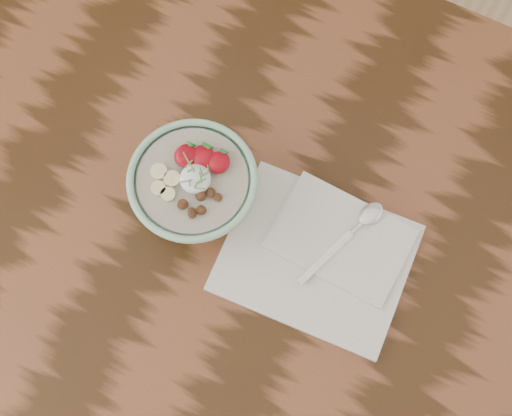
{
  "coord_description": "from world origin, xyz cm",
  "views": [
    {
      "loc": [
        4.95,
        -28.24,
        174.45
      ],
      "look_at": [
        -7.54,
        -3.18,
        85.57
      ],
      "focal_mm": 50.0,
      "sensor_mm": 36.0,
      "label": 1
    }
  ],
  "objects": [
    {
      "name": "table",
      "position": [
        0.0,
        0.0,
        65.7
      ],
      "size": [
        160.0,
        90.0,
        75.0
      ],
      "color": "#351E0D",
      "rests_on": "ground"
    },
    {
      "name": "breakfast_bowl",
      "position": [
        -17.11,
        -3.1,
        81.0
      ],
      "size": [
        17.74,
        17.74,
        11.69
      ],
      "rotation": [
        0.0,
        0.0,
        0.37
      ],
      "color": "#94C7A5",
      "rests_on": "table"
    },
    {
      "name": "napkin",
      "position": [
        2.45,
        -2.36,
        75.67
      ],
      "size": [
        27.02,
        22.38,
        1.59
      ],
      "rotation": [
        0.0,
        0.0,
        0.06
      ],
      "color": "silver",
      "rests_on": "table"
    },
    {
      "name": "spoon",
      "position": [
        5.58,
        3.6,
        76.95
      ],
      "size": [
        7.37,
        16.3,
        0.87
      ],
      "rotation": [
        0.0,
        0.0,
        -0.34
      ],
      "color": "silver",
      "rests_on": "napkin"
    }
  ]
}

